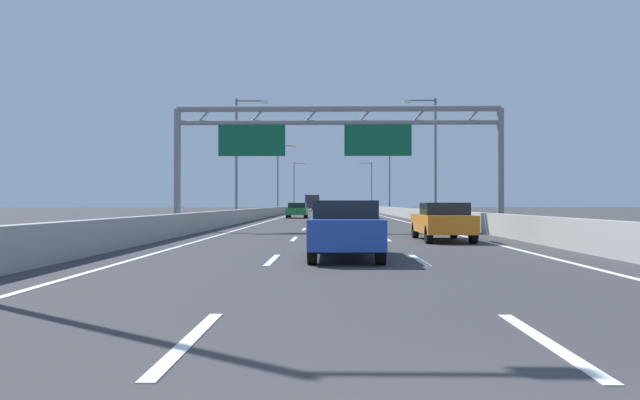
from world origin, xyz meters
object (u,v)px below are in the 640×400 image
object	(u,v)px
streetlamp_left_far	(279,174)
green_car	(297,210)
streetlamp_right_distant	(370,183)
blue_car	(345,228)
streetlamp_right_mid	(432,151)
red_car	(349,206)
streetlamp_left_distant	(295,183)
yellow_car	(336,212)
orange_car	(442,221)
box_truck	(313,202)
streetlamp_left_mid	(239,152)
sign_gantry	(333,136)
streetlamp_right_far	(388,174)
black_car	(316,206)

from	to	relation	value
streetlamp_left_far	green_car	world-z (taller)	streetlamp_left_far
streetlamp_right_distant	blue_car	distance (m)	108.01
streetlamp_right_mid	red_car	xyz separation A→B (m)	(-4.04, 84.90, -4.64)
streetlamp_left_distant	yellow_car	distance (m)	76.04
streetlamp_right_mid	streetlamp_right_distant	bearing A→B (deg)	90.00
orange_car	box_truck	bearing A→B (deg)	94.70
streetlamp_left_mid	streetlamp_left_far	bearing A→B (deg)	90.00
blue_car	box_truck	distance (m)	99.36
streetlamp_right_mid	streetlamp_left_far	size ratio (longest dim) A/B	1.00
streetlamp_left_far	yellow_car	xyz separation A→B (m)	(7.47, -37.88, -4.66)
streetlamp_left_distant	streetlamp_right_distant	world-z (taller)	same
red_car	sign_gantry	bearing A→B (deg)	-92.08
yellow_car	orange_car	world-z (taller)	yellow_car
streetlamp_left_far	yellow_car	bearing A→B (deg)	-78.84
streetlamp_left_far	streetlamp_right_mid	bearing A→B (deg)	-68.37
green_car	sign_gantry	bearing A→B (deg)	-83.18
streetlamp_left_mid	orange_car	world-z (taller)	streetlamp_left_mid
streetlamp_left_far	blue_car	distance (m)	70.54
sign_gantry	box_truck	bearing A→B (deg)	92.40
box_truck	green_car	bearing A→B (deg)	-89.79
streetlamp_right_far	red_car	world-z (taller)	streetlamp_right_far
streetlamp_right_far	streetlamp_left_distant	bearing A→B (deg)	111.63
green_car	black_car	size ratio (longest dim) A/B	1.05
sign_gantry	green_car	xyz separation A→B (m)	(-3.29, 27.53, -4.09)
streetlamp_left_far	streetlamp_left_mid	bearing A→B (deg)	-90.00
orange_car	black_car	bearing A→B (deg)	93.72
red_car	black_car	bearing A→B (deg)	142.24
yellow_car	red_car	bearing A→B (deg)	87.70
streetlamp_left_mid	streetlamp_right_distant	distance (m)	76.78
streetlamp_right_distant	red_car	distance (m)	11.39
box_truck	yellow_car	bearing A→B (deg)	-86.79
black_car	blue_car	distance (m)	122.82
sign_gantry	box_truck	size ratio (longest dim) A/B	2.16
box_truck	streetlamp_right_mid	bearing A→B (deg)	-80.48
streetlamp_left_mid	yellow_car	bearing A→B (deg)	-1.70
streetlamp_left_distant	streetlamp_right_distant	size ratio (longest dim) A/B	1.00
streetlamp_left_mid	streetlamp_left_far	world-z (taller)	same
streetlamp_left_far	orange_car	world-z (taller)	streetlamp_left_far
yellow_car	blue_car	xyz separation A→B (m)	(-0.01, -32.12, 0.03)
orange_car	streetlamp_right_distant	bearing A→B (deg)	87.90
streetlamp_right_mid	streetlamp_left_distant	distance (m)	76.78
streetlamp_right_far	green_car	size ratio (longest dim) A/B	2.03
red_car	green_car	bearing A→B (deg)	-95.40
sign_gantry	streetlamp_left_far	size ratio (longest dim) A/B	1.76
red_car	streetlamp_right_far	bearing A→B (deg)	-85.11
sign_gantry	black_car	bearing A→B (deg)	91.85
streetlamp_left_distant	orange_car	bearing A→B (deg)	-83.59
yellow_car	box_truck	world-z (taller)	box_truck
orange_car	box_truck	xyz separation A→B (m)	(-7.55, 91.88, 0.88)
streetlamp_right_distant	orange_car	bearing A→B (deg)	-92.10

